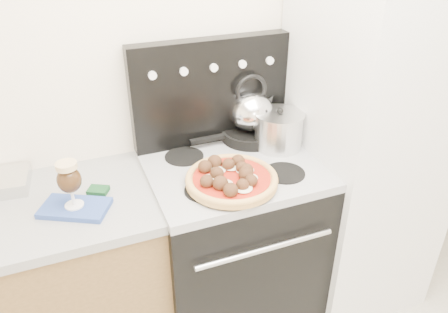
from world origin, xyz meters
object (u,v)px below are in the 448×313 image
skillet (250,134)px  tea_kettle (251,107)px  beer_glass (70,184)px  pizza (232,177)px  fridge (366,135)px  oven_mitt (75,208)px  stock_pot (279,131)px  pizza_pan (232,184)px  stove_body (232,247)px

skillet → tea_kettle: (0.00, 0.00, 0.14)m
beer_glass → skillet: 0.91m
pizza → tea_kettle: 0.45m
skillet → tea_kettle: bearing=0.0°
fridge → skillet: size_ratio=6.78×
fridge → oven_mitt: bearing=-178.5°
oven_mitt → stock_pot: bearing=8.5°
skillet → stock_pot: size_ratio=1.25×
fridge → stock_pot: bearing=166.0°
beer_glass → stock_pot: beer_glass is taller
oven_mitt → pizza_pan: pizza_pan is taller
fridge → pizza: size_ratio=4.99×
oven_mitt → tea_kettle: (0.87, 0.27, 0.18)m
stove_body → skillet: skillet is taller
oven_mitt → pizza_pan: size_ratio=0.74×
fridge → tea_kettle: 0.59m
fridge → skillet: 0.57m
skillet → oven_mitt: bearing=-163.0°
pizza → tea_kettle: size_ratio=1.61×
tea_kettle → stock_pot: (0.09, -0.12, -0.09)m
pizza → stock_pot: bearing=34.5°
pizza_pan → stock_pot: 0.42m
oven_mitt → beer_glass: beer_glass is taller
pizza → stock_pot: 0.41m
skillet → tea_kettle: tea_kettle is taller
stove_body → pizza_pan: pizza_pan is taller
pizza → skillet: size_ratio=1.36×
stove_body → oven_mitt: 0.84m
beer_glass → pizza_pan: bearing=-8.2°
oven_mitt → pizza: 0.63m
fridge → stock_pot: size_ratio=8.45×
skillet → stock_pot: 0.16m
oven_mitt → pizza: pizza is taller
beer_glass → skillet: beer_glass is taller
skillet → pizza_pan: bearing=-124.7°
fridge → oven_mitt: 1.39m
stove_body → beer_glass: bearing=-175.0°
oven_mitt → pizza: (0.62, -0.09, 0.05)m
fridge → oven_mitt: size_ratio=7.43×
pizza_pan → skillet: 0.43m
fridge → tea_kettle: (-0.52, 0.23, 0.14)m
oven_mitt → pizza: size_ratio=0.67×
stove_body → skillet: size_ratio=3.14×
pizza → stock_pot: stock_pot is taller
fridge → tea_kettle: size_ratio=8.04×
oven_mitt → skillet: skillet is taller
stove_body → tea_kettle: bearing=49.0°
oven_mitt → fridge: bearing=1.5°
pizza → pizza_pan: bearing=0.0°
fridge → skillet: fridge is taller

